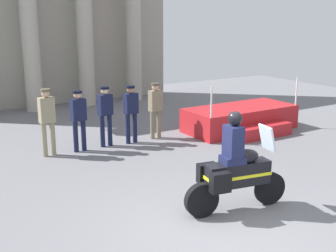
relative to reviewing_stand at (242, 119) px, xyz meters
name	(u,v)px	position (x,y,z in m)	size (l,w,h in m)	color
ground_plane	(226,231)	(-4.63, -4.94, -0.36)	(28.75, 28.75, 0.00)	slate
colonnade_backdrop	(52,5)	(-3.69, 7.00, 3.57)	(10.28, 1.49, 7.52)	#A49F91
reviewing_stand	(242,119)	(0.00, 0.00, 0.00)	(3.56, 2.08, 1.65)	#B21E23
officer_in_row_0	(47,117)	(-5.96, 0.65, 0.68)	(0.40, 0.25, 1.76)	gray
officer_in_row_1	(79,116)	(-5.14, 0.60, 0.61)	(0.40, 0.25, 1.64)	#141938
officer_in_row_2	(105,111)	(-4.35, 0.66, 0.63)	(0.40, 0.25, 1.67)	#141938
officer_in_row_3	(131,110)	(-3.61, 0.58, 0.62)	(0.40, 0.25, 1.65)	#141938
officer_in_row_4	(155,106)	(-2.77, 0.65, 0.61)	(0.40, 0.25, 1.65)	#7A7056
motorcycle_with_rider	(234,170)	(-4.02, -4.39, 0.44)	(2.08, 0.77, 1.90)	black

